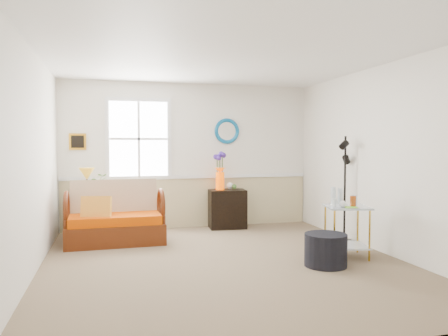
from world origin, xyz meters
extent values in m
cube|color=brown|center=(0.00, 0.00, 0.00)|extent=(4.50, 5.00, 0.01)
cube|color=white|center=(0.00, 0.00, 2.60)|extent=(4.50, 5.00, 0.01)
cube|color=white|center=(0.00, 2.50, 1.30)|extent=(4.50, 0.01, 2.60)
cube|color=white|center=(0.00, -2.50, 1.30)|extent=(4.50, 0.01, 2.60)
cube|color=white|center=(-2.25, 0.00, 1.30)|extent=(0.01, 5.00, 2.60)
cube|color=white|center=(2.25, 0.00, 1.30)|extent=(0.01, 5.00, 2.60)
cube|color=tan|center=(0.00, 2.48, 0.45)|extent=(4.46, 0.02, 0.90)
cube|color=white|center=(0.00, 2.47, 0.92)|extent=(4.46, 0.04, 0.06)
cube|color=orange|center=(-1.92, 2.48, 1.55)|extent=(0.28, 0.03, 0.28)
torus|color=#056599|center=(0.70, 2.48, 1.75)|extent=(0.47, 0.07, 0.47)
imported|color=#426F2D|center=(-1.61, 2.13, 0.81)|extent=(0.45, 0.46, 0.28)
cylinder|color=black|center=(1.16, -0.49, 0.20)|extent=(0.53, 0.53, 0.40)
camera|label=1|loc=(-1.40, -5.31, 1.49)|focal=35.00mm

